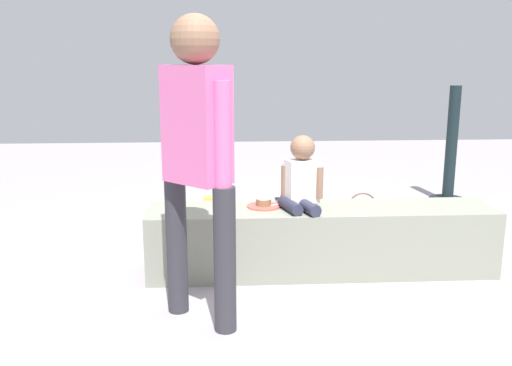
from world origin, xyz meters
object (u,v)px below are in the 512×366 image
object	(u,v)px
adult_standing	(197,144)
handbag_brown_canvas	(362,219)
water_bottle_far_side	(347,212)
cake_box_white	(240,231)
party_cup_red	(222,242)
gift_bag	(218,211)
cake_plate	(264,204)
water_bottle_near_gift	(317,234)
child_seated	(302,177)
handbag_black_leather	(293,211)

from	to	relation	value
adult_standing	handbag_brown_canvas	bearing A→B (deg)	49.61
water_bottle_far_side	cake_box_white	distance (m)	1.05
water_bottle_far_side	party_cup_red	world-z (taller)	water_bottle_far_side
gift_bag	handbag_brown_canvas	distance (m)	1.21
water_bottle_far_side	cake_box_white	world-z (taller)	water_bottle_far_side
cake_plate	water_bottle_near_gift	size ratio (longest dim) A/B	1.13
water_bottle_far_side	handbag_brown_canvas	distance (m)	0.35
cake_plate	gift_bag	world-z (taller)	cake_plate
child_seated	handbag_brown_canvas	size ratio (longest dim) A/B	1.40
party_cup_red	handbag_brown_canvas	bearing A→B (deg)	16.19
gift_bag	water_bottle_far_side	size ratio (longest dim) A/B	1.62
party_cup_red	cake_box_white	bearing A→B (deg)	60.99
handbag_brown_canvas	gift_bag	bearing A→B (deg)	167.78
cake_plate	water_bottle_far_side	xyz separation A→B (m)	(0.82, 1.11, -0.38)
adult_standing	cake_plate	bearing A→B (deg)	61.16
water_bottle_far_side	handbag_brown_canvas	world-z (taller)	handbag_brown_canvas
water_bottle_near_gift	handbag_black_leather	distance (m)	0.56
child_seated	handbag_black_leather	bearing A→B (deg)	85.53
handbag_brown_canvas	water_bottle_far_side	bearing A→B (deg)	97.12
gift_bag	adult_standing	bearing A→B (deg)	-92.73
handbag_black_leather	handbag_brown_canvas	size ratio (longest dim) A/B	1.01
handbag_brown_canvas	child_seated	bearing A→B (deg)	-127.54
cake_box_white	gift_bag	bearing A→B (deg)	118.00
adult_standing	gift_bag	bearing A→B (deg)	87.27
adult_standing	gift_bag	xyz separation A→B (m)	(0.08, 1.74, -0.85)
cake_box_white	adult_standing	bearing A→B (deg)	-100.40
child_seated	handbag_black_leather	distance (m)	1.21
water_bottle_far_side	cake_box_white	xyz separation A→B (m)	(-0.96, -0.42, -0.02)
party_cup_red	water_bottle_near_gift	bearing A→B (deg)	4.60
party_cup_red	cake_box_white	size ratio (longest dim) A/B	0.37
adult_standing	cake_box_white	xyz separation A→B (m)	(0.26, 1.41, -0.92)
water_bottle_near_gift	handbag_brown_canvas	bearing A→B (deg)	33.56
gift_bag	water_bottle_near_gift	world-z (taller)	gift_bag
water_bottle_near_gift	water_bottle_far_side	size ratio (longest dim) A/B	1.02
water_bottle_near_gift	party_cup_red	xyz separation A→B (m)	(-0.73, -0.06, -0.03)
child_seated	gift_bag	world-z (taller)	child_seated
handbag_black_leather	cake_box_white	bearing A→B (deg)	-143.40
child_seated	cake_plate	world-z (taller)	child_seated
cake_plate	adult_standing	bearing A→B (deg)	-118.84
water_bottle_near_gift	handbag_black_leather	world-z (taller)	handbag_black_leather
water_bottle_near_gift	adult_standing	bearing A→B (deg)	-125.07
cake_plate	handbag_brown_canvas	bearing A→B (deg)	41.40
adult_standing	handbag_brown_canvas	distance (m)	2.13
water_bottle_far_side	handbag_brown_canvas	size ratio (longest dim) A/B	0.56
cake_box_white	handbag_brown_canvas	world-z (taller)	handbag_brown_canvas
cake_box_white	handbag_brown_canvas	size ratio (longest dim) A/B	0.88
child_seated	party_cup_red	distance (m)	0.93
water_bottle_far_side	water_bottle_near_gift	bearing A→B (deg)	-120.69
child_seated	cake_box_white	distance (m)	1.02
gift_bag	cake_plate	bearing A→B (deg)	-72.89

